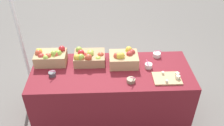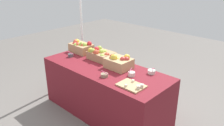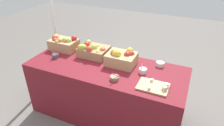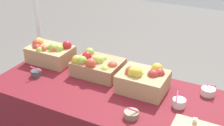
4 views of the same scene
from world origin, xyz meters
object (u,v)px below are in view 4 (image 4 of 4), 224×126
object	(u,v)px
sample_bowl_near	(36,73)
sample_bowl_far	(208,91)
apple_crate_left	(50,53)
apple_crate_middle	(96,65)
apple_crate_right	(144,79)
sample_bowl_extra	(179,103)
tent_pole	(36,6)
sample_bowl_mid	(131,114)

from	to	relation	value
sample_bowl_near	sample_bowl_far	distance (m)	1.31
apple_crate_left	apple_crate_middle	bearing A→B (deg)	-0.32
apple_crate_left	apple_crate_right	bearing A→B (deg)	-3.77
sample_bowl_extra	tent_pole	world-z (taller)	tent_pole
sample_bowl_mid	apple_crate_right	bearing A→B (deg)	98.57
apple_crate_right	sample_bowl_mid	distance (m)	0.35
apple_crate_middle	tent_pole	xyz separation A→B (m)	(-0.92, 0.42, 0.26)
apple_crate_left	apple_crate_right	xyz separation A→B (m)	(0.89, -0.06, -0.00)
sample_bowl_mid	sample_bowl_far	world-z (taller)	sample_bowl_mid
apple_crate_right	sample_bowl_extra	distance (m)	0.30
apple_crate_middle	sample_bowl_near	distance (m)	0.48
sample_bowl_far	tent_pole	world-z (taller)	tent_pole
sample_bowl_near	apple_crate_right	bearing A→B (deg)	12.92
sample_bowl_extra	apple_crate_right	bearing A→B (deg)	163.51
apple_crate_left	sample_bowl_far	size ratio (longest dim) A/B	3.77
sample_bowl_extra	apple_crate_middle	bearing A→B (deg)	168.88
sample_bowl_near	sample_bowl_mid	distance (m)	0.90
tent_pole	sample_bowl_near	bearing A→B (deg)	-52.35
sample_bowl_near	sample_bowl_extra	size ratio (longest dim) A/B	1.02
apple_crate_right	sample_bowl_extra	world-z (taller)	apple_crate_right
sample_bowl_far	sample_bowl_extra	distance (m)	0.28
apple_crate_left	apple_crate_right	world-z (taller)	apple_crate_right
sample_bowl_mid	sample_bowl_extra	bearing A→B (deg)	47.13
sample_bowl_near	apple_crate_middle	bearing A→B (deg)	31.22
sample_bowl_near	sample_bowl_far	world-z (taller)	sample_bowl_near
apple_crate_middle	apple_crate_right	bearing A→B (deg)	-7.40
apple_crate_middle	sample_bowl_near	size ratio (longest dim) A/B	3.60
sample_bowl_mid	sample_bowl_extra	size ratio (longest dim) A/B	1.00
sample_bowl_far	tent_pole	bearing A→B (deg)	169.69
apple_crate_right	sample_bowl_mid	world-z (taller)	apple_crate_right
apple_crate_left	sample_bowl_far	distance (m)	1.32
apple_crate_left	tent_pole	size ratio (longest dim) A/B	0.17
sample_bowl_far	sample_bowl_extra	bearing A→B (deg)	-121.96
tent_pole	apple_crate_left	bearing A→B (deg)	-41.72
sample_bowl_far	apple_crate_left	bearing A→B (deg)	-176.06
sample_bowl_far	tent_pole	distance (m)	1.84
apple_crate_left	sample_bowl_near	size ratio (longest dim) A/B	3.63
apple_crate_middle	sample_bowl_extra	bearing A→B (deg)	-11.12
sample_bowl_mid	apple_crate_left	bearing A→B (deg)	157.04
apple_crate_middle	tent_pole	distance (m)	1.04
sample_bowl_extra	sample_bowl_near	bearing A→B (deg)	-174.54
apple_crate_middle	sample_bowl_mid	world-z (taller)	apple_crate_middle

